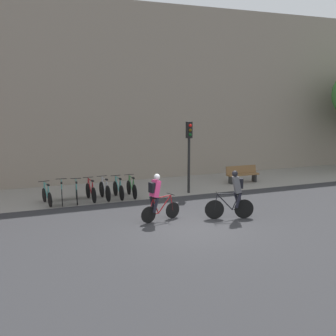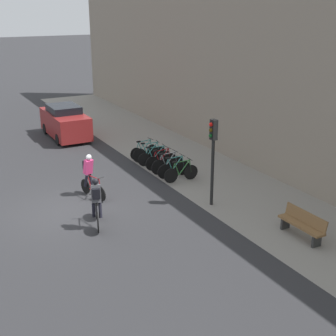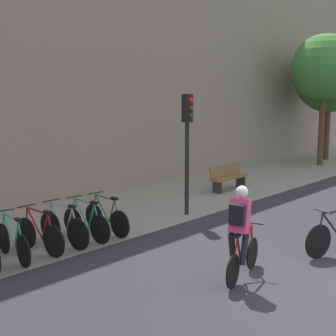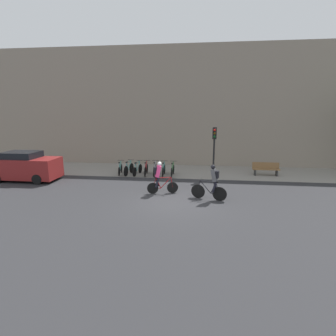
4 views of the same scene
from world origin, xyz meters
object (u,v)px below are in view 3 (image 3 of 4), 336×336
parked_bike_2 (13,241)px  parked_bike_5 (86,223)px  traffic_light_pole (188,132)px  parked_bike_4 (64,228)px  parked_bike_6 (107,218)px  bench (228,177)px  parked_bike_3 (40,234)px  cyclist_pink (240,230)px

parked_bike_2 → parked_bike_5: size_ratio=1.02×
parked_bike_5 → traffic_light_pole: 3.86m
parked_bike_4 → parked_bike_6: size_ratio=1.02×
parked_bike_2 → bench: parked_bike_2 is taller
parked_bike_3 → parked_bike_4: size_ratio=0.98×
parked_bike_3 → parked_bike_5: 1.23m
traffic_light_pole → parked_bike_6: bearing=174.8°
parked_bike_3 → traffic_light_pole: 4.96m
traffic_light_pole → bench: (3.64, 1.14, -1.85)m
parked_bike_6 → parked_bike_4: bearing=180.0°
parked_bike_3 → parked_bike_6: size_ratio=1.00×
parked_bike_3 → parked_bike_5: size_ratio=0.99×
parked_bike_3 → parked_bike_4: bearing=0.0°
bench → parked_bike_4: bearing=-173.3°
cyclist_pink → parked_bike_5: size_ratio=1.05×
cyclist_pink → traffic_light_pole: bearing=51.0°
parked_bike_2 → bench: size_ratio=0.94×
parked_bike_2 → parked_bike_6: bearing=0.0°
parked_bike_4 → traffic_light_pole: traffic_light_pole is taller
parked_bike_3 → bench: (8.20, 0.90, 0.07)m
parked_bike_5 → parked_bike_6: parked_bike_5 is taller
traffic_light_pole → cyclist_pink: bearing=-129.0°
parked_bike_4 → parked_bike_5: (0.62, -0.00, -0.01)m
parked_bike_5 → bench: size_ratio=0.92×
parked_bike_3 → parked_bike_5: (1.23, -0.00, -0.00)m
parked_bike_6 → traffic_light_pole: traffic_light_pole is taller
parked_bike_2 → parked_bike_3: 0.62m
parked_bike_5 → parked_bike_2: bearing=-180.0°
bench → parked_bike_5: bearing=-172.7°
traffic_light_pole → parked_bike_2: bearing=177.3°
parked_bike_2 → parked_bike_5: 1.85m
cyclist_pink → traffic_light_pole: size_ratio=0.52×
parked_bike_5 → bench: bearing=7.3°
parked_bike_4 → traffic_light_pole: bearing=-3.6°
parked_bike_4 → parked_bike_5: 0.62m
parked_bike_2 → traffic_light_pole: (5.18, -0.25, 1.93)m
parked_bike_5 → cyclist_pink: bearing=-85.7°
parked_bike_6 → parked_bike_2: bearing=-180.0°
parked_bike_2 → parked_bike_6: size_ratio=1.03×
cyclist_pink → parked_bike_5: 4.05m
parked_bike_6 → bench: bearing=8.0°
traffic_light_pole → bench: size_ratio=1.86×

